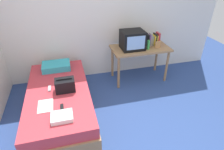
% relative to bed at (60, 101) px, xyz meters
% --- Properties ---
extents(ground_plane, '(8.00, 8.00, 0.00)m').
position_rel_bed_xyz_m(ground_plane, '(0.98, -0.85, -0.23)').
color(ground_plane, '#2D4784').
extents(wall_back, '(5.20, 0.10, 2.60)m').
position_rel_bed_xyz_m(wall_back, '(0.98, 1.15, 1.07)').
color(wall_back, silver).
rests_on(wall_back, ground).
extents(bed, '(1.00, 2.00, 0.46)m').
position_rel_bed_xyz_m(bed, '(0.00, 0.00, 0.00)').
color(bed, '#9E754C').
rests_on(bed, ground).
extents(desk, '(1.16, 0.60, 0.73)m').
position_rel_bed_xyz_m(desk, '(1.67, 0.69, 0.41)').
color(desk, '#9E754C').
rests_on(desk, ground).
extents(tv, '(0.44, 0.39, 0.36)m').
position_rel_bed_xyz_m(tv, '(1.49, 0.68, 0.68)').
color(tv, black).
rests_on(tv, desk).
extents(water_bottle, '(0.06, 0.06, 0.18)m').
position_rel_bed_xyz_m(water_bottle, '(1.78, 0.57, 0.59)').
color(water_bottle, green).
rests_on(water_bottle, desk).
extents(book_row, '(0.26, 0.17, 0.25)m').
position_rel_bed_xyz_m(book_row, '(1.96, 0.76, 0.62)').
color(book_row, black).
rests_on(book_row, desk).
extents(picture_frame, '(0.11, 0.02, 0.13)m').
position_rel_bed_xyz_m(picture_frame, '(1.99, 0.59, 0.57)').
color(picture_frame, '#B27F4C').
rests_on(picture_frame, desk).
extents(pillow, '(0.51, 0.35, 0.11)m').
position_rel_bed_xyz_m(pillow, '(-0.01, 0.71, 0.29)').
color(pillow, '#33A8B7').
rests_on(pillow, bed).
extents(handbag, '(0.30, 0.20, 0.23)m').
position_rel_bed_xyz_m(handbag, '(0.13, -0.05, 0.34)').
color(handbag, black).
rests_on(handbag, bed).
extents(magazine, '(0.21, 0.29, 0.01)m').
position_rel_bed_xyz_m(magazine, '(-0.17, -0.36, 0.24)').
color(magazine, white).
rests_on(magazine, bed).
extents(remote_dark, '(0.04, 0.16, 0.02)m').
position_rel_bed_xyz_m(remote_dark, '(0.05, -0.47, 0.25)').
color(remote_dark, black).
rests_on(remote_dark, bed).
extents(remote_silver, '(0.04, 0.14, 0.02)m').
position_rel_bed_xyz_m(remote_silver, '(-0.13, 0.05, 0.25)').
color(remote_silver, '#B7B7BC').
rests_on(remote_silver, bed).
extents(folded_towel, '(0.28, 0.22, 0.06)m').
position_rel_bed_xyz_m(folded_towel, '(0.05, -0.68, 0.27)').
color(folded_towel, white).
rests_on(folded_towel, bed).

